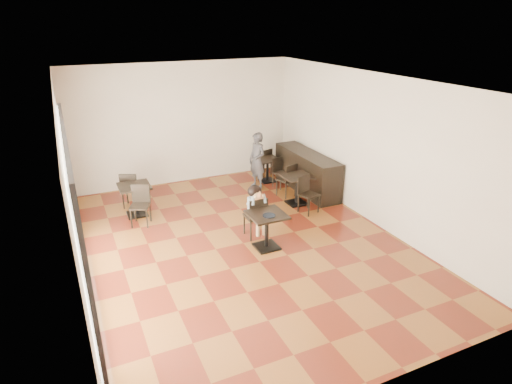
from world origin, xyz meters
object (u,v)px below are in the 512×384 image
child_table (267,231)px  cafe_table_back (267,170)px  child_chair (255,216)px  chair_mid_a (286,180)px  cafe_table_left (136,200)px  chair_back_b (281,173)px  chair_mid_b (309,195)px  adult_patron (257,161)px  chair_left_a (131,189)px  chair_left_b (140,206)px  chair_back_a (264,162)px  cafe_table_mid (297,190)px  child (255,211)px

child_table → cafe_table_back: size_ratio=1.13×
child_chair → chair_mid_a: child_chair is taller
cafe_table_left → chair_back_b: size_ratio=0.93×
chair_mid_a → chair_mid_b: same height
child_chair → adult_patron: size_ratio=0.59×
child_table → chair_mid_a: chair_mid_a is taller
cafe_table_left → cafe_table_back: 3.76m
adult_patron → chair_left_a: size_ratio=1.70×
chair_mid_b → cafe_table_back: bearing=72.4°
cafe_table_left → chair_back_b: 3.83m
adult_patron → chair_left_b: (-3.24, -0.98, -0.31)m
child_chair → cafe_table_back: (1.64, 2.78, -0.12)m
chair_back_a → child_chair: bearing=45.9°
cafe_table_mid → chair_left_b: bearing=173.6°
chair_mid_a → chair_mid_b: size_ratio=1.00×
child_table → chair_back_a: 4.24m
cafe_table_back → chair_back_b: bearing=-76.5°
chair_mid_b → chair_left_a: 4.20m
child → chair_mid_b: size_ratio=1.28×
cafe_table_left → chair_back_a: bearing=18.0°
adult_patron → chair_back_b: (0.58, -0.25, -0.35)m
cafe_table_back → chair_mid_a: bearing=-91.5°
child → chair_left_a: child is taller
chair_left_b → chair_back_b: 3.89m
chair_back_a → chair_back_b: 1.07m
child → cafe_table_back: 3.24m
chair_mid_b → cafe_table_left: bearing=140.7°
chair_left_a → chair_back_b: bearing=-161.7°
cafe_table_back → chair_left_b: 3.91m
child → chair_mid_a: child is taller
child → cafe_table_left: 2.91m
child_table → child: child is taller
chair_mid_a → chair_back_b: size_ratio=1.11×
child_table → chair_back_b: chair_back_b is taller
cafe_table_back → chair_left_a: bearing=-177.2°
adult_patron → cafe_table_left: adult_patron is taller
adult_patron → chair_mid_a: (0.42, -0.84, -0.31)m
child_chair → adult_patron: (1.19, 2.48, 0.30)m
chair_mid_a → chair_mid_b: (-0.00, -1.10, 0.00)m
cafe_table_mid → chair_mid_b: 0.55m
child → chair_mid_b: 1.70m
cafe_table_left → child_chair: bearing=-45.0°
chair_left_b → chair_back_a: (3.82, 1.80, -0.05)m
chair_left_b → chair_back_a: 4.22m
adult_patron → chair_mid_b: size_ratio=1.72×
child_table → cafe_table_mid: size_ratio=1.02×
chair_mid_a → chair_back_a: chair_mid_a is taller
cafe_table_mid → cafe_table_left: cafe_table_left is taller
cafe_table_back → adult_patron: bearing=-146.3°
child_table → cafe_table_back: (1.64, 3.33, -0.04)m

